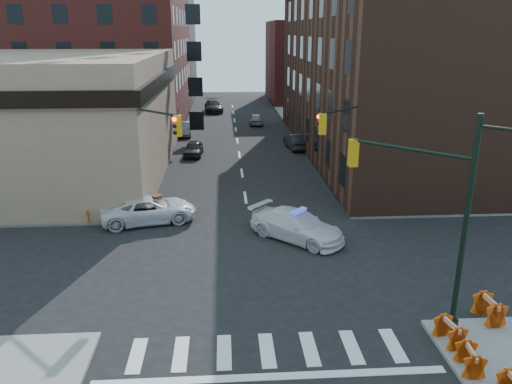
{
  "coord_description": "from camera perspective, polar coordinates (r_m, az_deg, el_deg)",
  "views": [
    {
      "loc": [
        -1.36,
        -21.59,
        10.66
      ],
      "look_at": [
        0.34,
        4.37,
        2.2
      ],
      "focal_mm": 35.0,
      "sensor_mm": 36.0,
      "label": 1
    }
  ],
  "objects": [
    {
      "name": "pedestrian_b",
      "position": [
        30.8,
        -22.0,
        -1.55
      ],
      "size": [
        1.05,
        0.94,
        1.79
      ],
      "primitive_type": "imported",
      "rotation": [
        0.0,
        0.0,
        0.36
      ],
      "color": "black",
      "rests_on": "sidewalk_nw"
    },
    {
      "name": "signal_pole_nw",
      "position": [
        28.02,
        -12.92,
        4.51
      ],
      "size": [
        3.58,
        3.67,
        8.0
      ],
      "rotation": [
        0.0,
        0.0,
        -0.79
      ],
      "color": "black",
      "rests_on": "sidewalk_nw"
    },
    {
      "name": "sidewalk_nw",
      "position": [
        59.44,
        -25.18,
        6.05
      ],
      "size": [
        34.0,
        54.5,
        0.15
      ],
      "primitive_type": "cube",
      "color": "gray",
      "rests_on": "ground"
    },
    {
      "name": "barricade_nw_b",
      "position": [
        32.61,
        -21.55,
        -1.32
      ],
      "size": [
        1.15,
        0.62,
        0.84
      ],
      "primitive_type": null,
      "rotation": [
        0.0,
        0.0,
        0.05
      ],
      "color": "#E24A0A",
      "rests_on": "sidewalk_nw"
    },
    {
      "name": "barricade_se_a",
      "position": [
        21.23,
        25.08,
        -12.07
      ],
      "size": [
        0.71,
        1.3,
        0.95
      ],
      "primitive_type": null,
      "rotation": [
        0.0,
        0.0,
        1.63
      ],
      "color": "#C34109",
      "rests_on": "sidewalk_se"
    },
    {
      "name": "tree_ne_near",
      "position": [
        48.94,
        6.81,
        9.46
      ],
      "size": [
        3.0,
        3.0,
        4.85
      ],
      "color": "black",
      "rests_on": "sidewalk_ne"
    },
    {
      "name": "sidewalk_ne",
      "position": [
        60.49,
        20.21,
        6.83
      ],
      "size": [
        34.0,
        54.5,
        0.15
      ],
      "primitive_type": "cube",
      "color": "gray",
      "rests_on": "ground"
    },
    {
      "name": "parked_car_enear",
      "position": [
        47.28,
        4.58,
        5.8
      ],
      "size": [
        2.02,
        4.46,
        1.42
      ],
      "primitive_type": "imported",
      "rotation": [
        0.0,
        0.0,
        3.26
      ],
      "color": "black",
      "rests_on": "ground"
    },
    {
      "name": "parked_car_efar",
      "position": [
        59.53,
        0.02,
        8.34
      ],
      "size": [
        1.61,
        3.89,
        1.32
      ],
      "primitive_type": "imported",
      "rotation": [
        0.0,
        0.0,
        3.13
      ],
      "color": "gray",
      "rests_on": "ground"
    },
    {
      "name": "pedestrian_c",
      "position": [
        32.94,
        -22.09,
        -0.37
      ],
      "size": [
        1.07,
        0.95,
        1.74
      ],
      "primitive_type": "imported",
      "rotation": [
        0.0,
        0.0,
        0.65
      ],
      "color": "#212632",
      "rests_on": "sidewalk_nw"
    },
    {
      "name": "apartment_block",
      "position": [
        63.95,
        -20.36,
        18.16
      ],
      "size": [
        25.0,
        25.0,
        24.0
      ],
      "primitive_type": "cube",
      "color": "maroon",
      "rests_on": "ground"
    },
    {
      "name": "pedestrian_a",
      "position": [
        33.92,
        -19.79,
        0.59
      ],
      "size": [
        0.85,
        0.79,
        1.95
      ],
      "primitive_type": "imported",
      "rotation": [
        0.0,
        0.0,
        -0.59
      ],
      "color": "black",
      "rests_on": "sidewalk_nw"
    },
    {
      "name": "barrel_road",
      "position": [
        28.38,
        0.71,
        -3.01
      ],
      "size": [
        0.71,
        0.71,
        0.97
      ],
      "primitive_type": "cylinder",
      "rotation": [
        0.0,
        0.0,
        -0.41
      ],
      "color": "orange",
      "rests_on": "ground"
    },
    {
      "name": "signal_pole_ne",
      "position": [
        28.6,
        10.96,
        4.91
      ],
      "size": [
        3.67,
        3.58,
        8.0
      ],
      "rotation": [
        0.0,
        0.0,
        -2.36
      ],
      "color": "black",
      "rests_on": "sidewalk_ne"
    },
    {
      "name": "parked_car_wnear",
      "position": [
        44.83,
        -7.16,
        4.96
      ],
      "size": [
        1.74,
        3.87,
        1.29
      ],
      "primitive_type": "imported",
      "rotation": [
        0.0,
        0.0,
        -0.06
      ],
      "color": "black",
      "rests_on": "ground"
    },
    {
      "name": "barricade_se_b",
      "position": [
        19.36,
        21.26,
        -14.73
      ],
      "size": [
        0.77,
        1.24,
        0.87
      ],
      "primitive_type": null,
      "rotation": [
        0.0,
        0.0,
        1.75
      ],
      "color": "#DA410A",
      "rests_on": "sidewalk_se"
    },
    {
      "name": "barricade_nw_a",
      "position": [
        30.01,
        -17.77,
        -2.5
      ],
      "size": [
        1.18,
        0.6,
        0.88
      ],
      "primitive_type": null,
      "rotation": [
        0.0,
        0.0,
        0.01
      ],
      "color": "#D7620A",
      "rests_on": "sidewalk_nw"
    },
    {
      "name": "tree_ne_far",
      "position": [
        56.75,
        5.35,
        10.68
      ],
      "size": [
        3.0,
        3.0,
        4.85
      ],
      "color": "black",
      "rests_on": "sidewalk_ne"
    },
    {
      "name": "parked_car_wdeep",
      "position": [
        69.39,
        -4.87,
        9.78
      ],
      "size": [
        2.79,
        5.71,
        1.6
      ],
      "primitive_type": "imported",
      "rotation": [
        0.0,
        0.0,
        0.1
      ],
      "color": "black",
      "rests_on": "ground"
    },
    {
      "name": "parked_car_wfar",
      "position": [
        53.9,
        -8.16,
        7.16
      ],
      "size": [
        1.58,
        4.2,
        1.37
      ],
      "primitive_type": "imported",
      "rotation": [
        0.0,
        0.0,
        0.03
      ],
      "color": "gray",
      "rests_on": "ground"
    },
    {
      "name": "commercial_row_ne",
      "position": [
        46.52,
        14.62,
        12.94
      ],
      "size": [
        14.0,
        34.0,
        14.0
      ],
      "primitive_type": "cube",
      "color": "#46281C",
      "rests_on": "ground"
    },
    {
      "name": "filler_ne",
      "position": [
        81.2,
        7.39,
        14.58
      ],
      "size": [
        16.0,
        16.0,
        12.0
      ],
      "primitive_type": "cube",
      "color": "maroon",
      "rests_on": "ground"
    },
    {
      "name": "signal_pole_se",
      "position": [
        18.7,
        19.8,
        -1.97
      ],
      "size": [
        5.4,
        5.27,
        8.0
      ],
      "rotation": [
        0.0,
        0.0,
        2.36
      ],
      "color": "black",
      "rests_on": "sidewalk_se"
    },
    {
      "name": "police_car",
      "position": [
        26.64,
        4.7,
        -3.84
      ],
      "size": [
        5.4,
        5.21,
        1.55
      ],
      "primitive_type": "imported",
      "rotation": [
        0.0,
        0.0,
        0.83
      ],
      "color": "silver",
      "rests_on": "ground"
    },
    {
      "name": "ground",
      "position": [
        24.12,
        -0.14,
        -8.22
      ],
      "size": [
        140.0,
        140.0,
        0.0
      ],
      "primitive_type": "plane",
      "color": "black",
      "rests_on": "ground"
    },
    {
      "name": "pickup",
      "position": [
        29.58,
        -12.17,
        -1.97
      ],
      "size": [
        5.9,
        3.73,
        1.52
      ],
      "primitive_type": "imported",
      "rotation": [
        0.0,
        0.0,
        1.81
      ],
      "color": "silver",
      "rests_on": "ground"
    },
    {
      "name": "filler_nw",
      "position": [
        84.91,
        -14.22,
        15.69
      ],
      "size": [
        20.0,
        18.0,
        16.0
      ],
      "primitive_type": "cube",
      "color": "brown",
      "rests_on": "ground"
    },
    {
      "name": "bank_building",
      "position": [
        41.64,
        -26.02,
        7.7
      ],
      "size": [
        22.0,
        22.0,
        9.0
      ],
      "primitive_type": "cube",
      "color": "#957B61",
      "rests_on": "ground"
    },
    {
      "name": "barricade_se_c",
      "position": [
        18.26,
        23.25,
        -17.2
      ],
      "size": [
        0.69,
        1.18,
        0.84
      ],
      "primitive_type": null,
      "rotation": [
        0.0,
        0.0,
        1.45
      ],
      "color": "orange",
      "rests_on": "sidewalk_se"
    },
    {
      "name": "barrel_bank",
      "position": [
        30.97,
        -11.23,
        -1.36
      ],
      "size": [
        0.84,
        0.84,
        1.15
      ],
      "primitive_type": "cylinder",
      "rotation": [
        0.0,
        0.0,
        -0.4
      ],
      "color": "red",
      "rests_on": "ground"
    }
  ]
}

